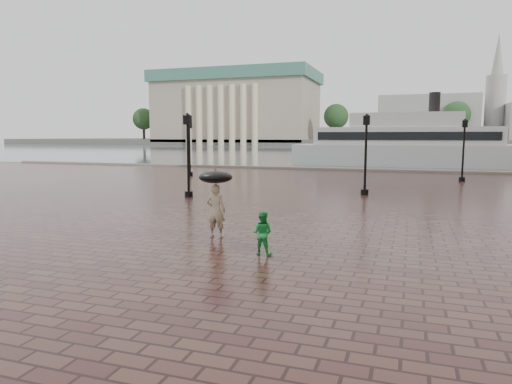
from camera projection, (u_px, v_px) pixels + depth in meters
ground at (216, 248)px, 13.55m from camera, size 300.00×300.00×0.00m
harbour_water at (385, 151)px, 100.03m from camera, size 240.00×240.00×0.00m
quay_edge at (351, 170)px, 43.63m from camera, size 80.00×0.60×0.30m
far_shore at (395, 142)px, 163.83m from camera, size 300.00×60.00×2.00m
museum at (237, 106)px, 165.28m from camera, size 57.00×32.50×26.00m
far_trees at (394, 116)px, 142.11m from camera, size 188.00×8.00×13.50m
street_lamps at (301, 151)px, 30.19m from camera, size 21.44×14.44×4.40m
adult_pedestrian at (216, 211)px, 14.84m from camera, size 0.68×0.49×1.75m
child_pedestrian at (262, 233)px, 12.72m from camera, size 0.62×0.49×1.22m
ferry_near at (405, 144)px, 49.96m from camera, size 24.03×5.86×7.87m
umbrella at (216, 177)px, 14.71m from camera, size 1.10×1.10×1.16m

